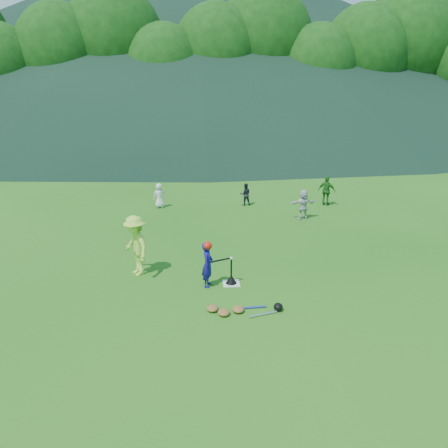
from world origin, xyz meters
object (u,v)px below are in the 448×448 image
(fielder_a, at_px, (159,196))
(fielder_b, at_px, (245,194))
(home_plate, at_px, (231,283))
(batter_child, at_px, (208,265))
(fielder_c, at_px, (327,191))
(equipment_pile, at_px, (238,309))
(adult_coach, at_px, (136,246))
(batting_tee, at_px, (231,279))
(fielder_d, at_px, (303,204))

(fielder_a, distance_m, fielder_b, 3.79)
(home_plate, relative_size, fielder_a, 0.42)
(home_plate, relative_size, batter_child, 0.37)
(batter_child, xyz_separation_m, fielder_b, (2.01, 8.17, -0.11))
(batter_child, relative_size, fielder_b, 1.23)
(fielder_c, distance_m, equipment_pile, 10.59)
(fielder_a, distance_m, fielder_c, 7.38)
(home_plate, distance_m, fielder_a, 8.35)
(adult_coach, distance_m, fielder_a, 7.14)
(adult_coach, relative_size, fielder_c, 1.30)
(home_plate, relative_size, batting_tee, 0.66)
(batter_child, bearing_deg, fielder_c, -20.52)
(fielder_b, relative_size, equipment_pile, 0.55)
(home_plate, height_order, fielder_c, fielder_c)
(adult_coach, relative_size, equipment_pile, 0.95)
(fielder_d, relative_size, batting_tee, 1.75)
(fielder_b, height_order, batting_tee, fielder_b)
(batting_tee, bearing_deg, adult_coach, 161.84)
(fielder_c, bearing_deg, fielder_d, 84.25)
(fielder_b, xyz_separation_m, fielder_d, (2.04, -2.26, 0.10))
(fielder_d, distance_m, batting_tee, 6.78)
(home_plate, bearing_deg, batting_tee, 0.00)
(home_plate, xyz_separation_m, fielder_d, (3.42, 5.83, 0.59))
(fielder_a, relative_size, fielder_b, 1.08)
(batter_child, distance_m, adult_coach, 2.18)
(adult_coach, height_order, fielder_d, adult_coach)
(fielder_a, bearing_deg, fielder_b, 164.24)
(fielder_d, distance_m, equipment_pile, 8.14)
(fielder_b, bearing_deg, home_plate, 78.51)
(home_plate, distance_m, fielder_d, 6.79)
(batting_tee, height_order, equipment_pile, batting_tee)
(batter_child, bearing_deg, fielder_d, -19.51)
(batter_child, height_order, equipment_pile, batter_child)
(fielder_c, relative_size, batting_tee, 1.93)
(home_plate, bearing_deg, fielder_d, 59.60)
(adult_coach, xyz_separation_m, fielder_d, (6.01, 4.98, -0.26))
(fielder_d, height_order, batting_tee, fielder_d)
(batting_tee, bearing_deg, equipment_pile, -89.19)
(adult_coach, distance_m, fielder_b, 8.27)
(fielder_a, xyz_separation_m, fielder_b, (3.79, 0.11, -0.04))
(batter_child, height_order, adult_coach, adult_coach)
(fielder_c, bearing_deg, adult_coach, 75.14)
(fielder_d, bearing_deg, equipment_pile, 54.99)
(home_plate, relative_size, fielder_c, 0.34)
(adult_coach, relative_size, batting_tee, 2.51)
(fielder_b, xyz_separation_m, equipment_pile, (-1.36, -9.63, -0.43))
(fielder_a, height_order, batting_tee, fielder_a)
(fielder_d, height_order, equipment_pile, fielder_d)
(fielder_b, distance_m, fielder_c, 3.60)
(home_plate, bearing_deg, fielder_c, 57.47)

